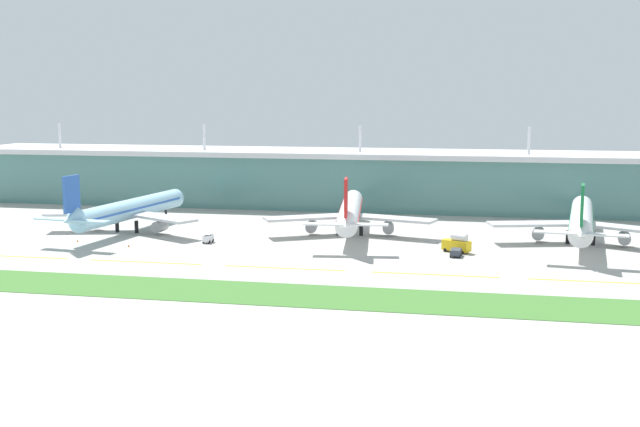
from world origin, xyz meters
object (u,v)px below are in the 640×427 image
object	(u,v)px
baggage_cart	(208,238)
safety_cone_left_wingtip	(129,246)
airliner_near	(129,210)
safety_cone_nose_front	(78,241)
airliner_far	(581,220)
pushback_tug	(456,252)
airliner_middle	(350,212)
fuel_truck	(457,243)

from	to	relation	value
baggage_cart	safety_cone_left_wingtip	distance (m)	20.82
airliner_near	safety_cone_nose_front	xyz separation A→B (m)	(-6.84, -17.86, -6.10)
airliner_far	pushback_tug	bearing A→B (deg)	-143.39
baggage_cart	airliner_near	bearing A→B (deg)	156.76
airliner_far	baggage_cart	size ratio (longest dim) A/B	17.78
airliner_near	airliner_far	xyz separation A→B (m)	(125.84, 6.09, 0.00)
baggage_cart	airliner_far	bearing A→B (deg)	10.52
airliner_near	airliner_far	size ratio (longest dim) A/B	0.95
airliner_far	pushback_tug	xyz separation A→B (m)	(-32.06, -23.82, -5.35)
airliner_near	safety_cone_nose_front	world-z (taller)	airliner_near
airliner_middle	baggage_cart	world-z (taller)	airliner_middle
fuel_truck	pushback_tug	bearing A→B (deg)	-91.28
safety_cone_left_wingtip	safety_cone_nose_front	size ratio (longest dim) A/B	1.00
airliner_near	airliner_far	distance (m)	125.99
fuel_truck	pushback_tug	size ratio (longest dim) A/B	1.63
safety_cone_nose_front	safety_cone_left_wingtip	bearing A→B (deg)	-13.60
airliner_near	safety_cone_nose_front	size ratio (longest dim) A/B	89.66
airliner_near	airliner_middle	xyz separation A→B (m)	(63.38, 7.81, 0.00)
safety_cone_left_wingtip	safety_cone_nose_front	xyz separation A→B (m)	(-16.59, 4.01, 0.00)
airliner_near	pushback_tug	xyz separation A→B (m)	(93.78, -17.74, -5.35)
pushback_tug	baggage_cart	distance (m)	65.94
airliner_far	baggage_cart	distance (m)	99.56
airliner_far	baggage_cart	xyz separation A→B (m)	(-97.75, -18.15, -5.19)
airliner_middle	fuel_truck	distance (m)	36.82
airliner_near	baggage_cart	xyz separation A→B (m)	(28.09, -12.06, -5.18)
safety_cone_left_wingtip	safety_cone_nose_front	world-z (taller)	same
safety_cone_nose_front	airliner_middle	bearing A→B (deg)	20.08
safety_cone_left_wingtip	pushback_tug	bearing A→B (deg)	2.82
airliner_far	pushback_tug	world-z (taller)	airliner_far
safety_cone_nose_front	airliner_near	bearing A→B (deg)	69.04
airliner_near	fuel_truck	distance (m)	94.81
pushback_tug	safety_cone_nose_front	size ratio (longest dim) A/B	6.60
airliner_middle	safety_cone_nose_front	xyz separation A→B (m)	(-70.22, -25.67, -6.10)
fuel_truck	safety_cone_left_wingtip	distance (m)	84.71
baggage_cart	fuel_truck	bearing A→B (deg)	-0.26
airliner_middle	pushback_tug	xyz separation A→B (m)	(30.40, -25.55, -5.35)
airliner_middle	airliner_far	bearing A→B (deg)	-1.58
baggage_cart	safety_cone_left_wingtip	bearing A→B (deg)	-151.86
airliner_middle	pushback_tug	distance (m)	40.07
airliner_far	safety_cone_left_wingtip	size ratio (longest dim) A/B	94.52
airliner_middle	airliner_far	xyz separation A→B (m)	(62.46, -1.73, 0.00)
airliner_middle	fuel_truck	world-z (taller)	airliner_middle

